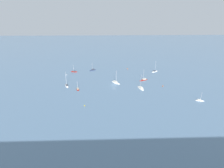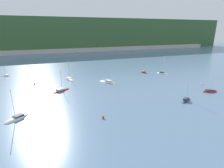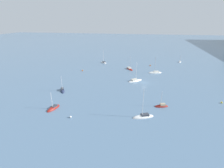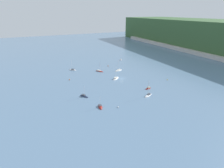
# 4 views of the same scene
# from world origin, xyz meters

# --- Properties ---
(ground_plane) EXTENTS (600.00, 600.00, 0.00)m
(ground_plane) POSITION_xyz_m (0.00, 0.00, 0.00)
(ground_plane) COLOR slate
(shore_town_strip) EXTENTS (368.17, 6.00, 4.31)m
(shore_town_strip) POSITION_xyz_m (0.00, 120.55, 2.16)
(shore_town_strip) COLOR #B7B2A8
(shore_town_strip) RESTS_ON ground_plane
(sailboat_0) EXTENTS (3.13, 5.47, 6.89)m
(sailboat_0) POSITION_xyz_m (25.26, 6.68, 0.11)
(sailboat_0) COLOR maroon
(sailboat_0) RESTS_ON ground_plane
(sailboat_1) EXTENTS (4.75, 8.54, 10.94)m
(sailboat_1) POSITION_xyz_m (-18.53, 6.08, 0.09)
(sailboat_1) COLOR white
(sailboat_1) RESTS_ON ground_plane
(sailboat_2) EXTENTS (7.31, 6.43, 10.18)m
(sailboat_2) POSITION_xyz_m (-38.00, -30.54, 0.10)
(sailboat_2) COLOR white
(sailboat_2) RESTS_ON ground_plane
(sailboat_3) EXTENTS (5.32, 2.93, 6.25)m
(sailboat_3) POSITION_xyz_m (-50.68, 25.69, 0.08)
(sailboat_3) COLOR silver
(sailboat_3) RESTS_ON ground_plane
(sailboat_4) EXTENTS (7.55, 8.21, 10.50)m
(sailboat_4) POSITION_xyz_m (-1.57, -4.87, 0.14)
(sailboat_4) COLOR white
(sailboat_4) RESTS_ON ground_plane
(sailboat_5) EXTENTS (6.53, 3.59, 7.48)m
(sailboat_5) POSITION_xyz_m (34.27, -32.31, 0.06)
(sailboat_5) COLOR maroon
(sailboat_5) RESTS_ON ground_plane
(sailboat_6) EXTENTS (8.16, 6.19, 9.43)m
(sailboat_6) POSITION_xyz_m (-23.91, -9.96, 0.14)
(sailboat_6) COLOR maroon
(sailboat_6) RESTS_ON ground_plane
(sailboat_7) EXTENTS (4.78, 7.59, 11.31)m
(sailboat_7) POSITION_xyz_m (34.16, 0.14, 0.11)
(sailboat_7) COLOR white
(sailboat_7) RESTS_ON ground_plane
(sailboat_8) EXTENTS (6.59, 4.82, 7.96)m
(sailboat_8) POSITION_xyz_m (18.00, -36.60, 0.12)
(sailboat_8) COLOR #232D4C
(sailboat_8) RESTS_ON ground_plane
(mooring_buoy_0) EXTENTS (0.64, 0.64, 0.64)m
(mooring_buoy_0) POSITION_xyz_m (18.00, 29.88, 0.32)
(mooring_buoy_0) COLOR yellow
(mooring_buoy_0) RESTS_ON ground_plane
(mooring_buoy_1) EXTENTS (0.79, 0.79, 0.79)m
(mooring_buoy_1) POSITION_xyz_m (-35.04, 3.35, 0.39)
(mooring_buoy_1) COLOR orange
(mooring_buoy_1) RESTS_ON ground_plane
(mooring_buoy_2) EXTENTS (0.80, 0.80, 0.80)m
(mooring_buoy_2) POSITION_xyz_m (-14.33, -38.65, 0.40)
(mooring_buoy_2) COLOR orange
(mooring_buoy_2) RESTS_ON ground_plane
(mooring_buoy_3) EXTENTS (0.68, 0.68, 0.68)m
(mooring_buoy_3) POSITION_xyz_m (39.03, -23.58, 0.34)
(mooring_buoy_3) COLOR white
(mooring_buoy_3) RESTS_ON ground_plane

